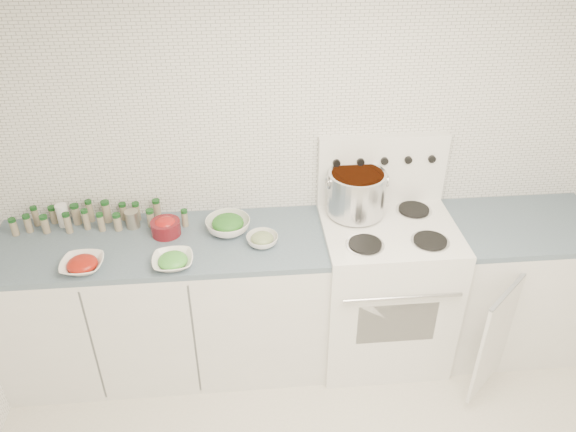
% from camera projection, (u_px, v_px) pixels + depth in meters
% --- Properties ---
extents(room_walls, '(3.54, 3.04, 2.52)m').
position_uv_depth(room_walls, '(352.00, 276.00, 1.81)').
color(room_walls, white).
rests_on(room_walls, ground).
extents(counter_left, '(1.85, 0.62, 0.90)m').
position_uv_depth(counter_left, '(167.00, 304.00, 3.35)').
color(counter_left, white).
rests_on(counter_left, ground).
extents(stove, '(0.76, 0.70, 1.36)m').
position_uv_depth(stove, '(383.00, 285.00, 3.42)').
color(stove, white).
rests_on(stove, ground).
extents(counter_right, '(0.89, 0.89, 0.90)m').
position_uv_depth(counter_right, '(511.00, 284.00, 3.50)').
color(counter_right, white).
rests_on(counter_right, ground).
extents(stock_pot, '(0.35, 0.33, 0.25)m').
position_uv_depth(stock_pot, '(356.00, 191.00, 3.21)').
color(stock_pot, silver).
rests_on(stock_pot, stove).
extents(bowl_tomato, '(0.22, 0.22, 0.07)m').
position_uv_depth(bowl_tomato, '(82.00, 264.00, 2.89)').
color(bowl_tomato, white).
rests_on(bowl_tomato, counter_left).
extents(bowl_snowpea, '(0.22, 0.22, 0.07)m').
position_uv_depth(bowl_snowpea, '(173.00, 261.00, 2.91)').
color(bowl_snowpea, white).
rests_on(bowl_snowpea, counter_left).
extents(bowl_broccoli, '(0.26, 0.26, 0.10)m').
position_uv_depth(bowl_broccoli, '(228.00, 225.00, 3.17)').
color(bowl_broccoli, white).
rests_on(bowl_broccoli, counter_left).
extents(bowl_zucchini, '(0.18, 0.18, 0.07)m').
position_uv_depth(bowl_zucchini, '(262.00, 239.00, 3.07)').
color(bowl_zucchini, white).
rests_on(bowl_zucchini, counter_left).
extents(bowl_pepper, '(0.17, 0.17, 0.10)m').
position_uv_depth(bowl_pepper, '(166.00, 226.00, 3.15)').
color(bowl_pepper, '#5E1016').
rests_on(bowl_pepper, counter_left).
extents(salt_canister, '(0.08, 0.08, 0.13)m').
position_uv_depth(salt_canister, '(63.00, 215.00, 3.21)').
color(salt_canister, white).
rests_on(salt_canister, counter_left).
extents(tin_can, '(0.10, 0.10, 0.10)m').
position_uv_depth(tin_can, '(132.00, 219.00, 3.21)').
color(tin_can, gray).
rests_on(tin_can, counter_left).
extents(spice_cluster, '(0.99, 0.16, 0.14)m').
position_uv_depth(spice_cluster, '(93.00, 217.00, 3.21)').
color(spice_cluster, gray).
rests_on(spice_cluster, counter_left).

